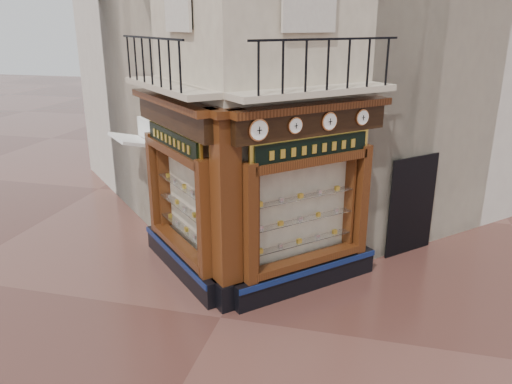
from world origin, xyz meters
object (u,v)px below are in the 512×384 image
(signboard_left, at_px, (173,140))
(clock_d, at_px, (362,117))
(clock_c, at_px, (329,121))
(signboard_right, at_px, (312,148))
(awning, at_px, (139,238))
(clock_b, at_px, (295,125))
(corner_pilaster, at_px, (226,215))
(clock_a, at_px, (259,130))

(signboard_left, bearing_deg, clock_d, -124.15)
(clock_c, bearing_deg, signboard_right, 159.63)
(signboard_right, bearing_deg, clock_d, -5.53)
(awning, height_order, signboard_right, signboard_right)
(awning, bearing_deg, clock_b, -159.17)
(clock_d, xyz_separation_m, signboard_right, (-0.89, -0.73, -0.52))
(corner_pilaster, bearing_deg, clock_a, -43.19)
(awning, height_order, signboard_left, signboard_left)
(signboard_left, height_order, signboard_right, signboard_right)
(corner_pilaster, distance_m, clock_b, 2.13)
(clock_d, distance_m, signboard_left, 3.91)
(signboard_left, bearing_deg, awning, 4.34)
(clock_c, bearing_deg, corner_pilaster, 168.22)
(clock_d, bearing_deg, corner_pilaster, 171.60)
(clock_a, xyz_separation_m, clock_b, (0.56, 0.56, 0.00))
(clock_b, height_order, clock_c, clock_c)
(awning, xyz_separation_m, signboard_right, (4.76, -1.58, 3.10))
(clock_a, bearing_deg, clock_c, 0.00)
(clock_a, distance_m, clock_c, 1.59)
(clock_c, bearing_deg, clock_a, -180.00)
(clock_b, distance_m, clock_c, 0.80)
(awning, bearing_deg, clock_c, -150.98)
(clock_c, distance_m, awning, 6.38)
(signboard_left, bearing_deg, clock_a, -160.49)
(corner_pilaster, height_order, clock_c, corner_pilaster)
(clock_b, relative_size, clock_c, 0.86)
(clock_b, xyz_separation_m, awning, (-4.48, 2.01, -3.62))
(clock_b, bearing_deg, signboard_left, 125.70)
(clock_a, relative_size, awning, 0.31)
(clock_a, distance_m, signboard_left, 2.37)
(clock_b, xyz_separation_m, clock_c, (0.57, 0.57, -0.00))
(clock_b, relative_size, signboard_left, 0.16)
(awning, bearing_deg, corner_pilaster, -173.16)
(clock_a, height_order, signboard_left, clock_a)
(signboard_right, bearing_deg, awning, 116.65)
(corner_pilaster, xyz_separation_m, clock_b, (1.18, 0.58, 1.67))
(clock_c, distance_m, clock_d, 0.85)
(clock_d, bearing_deg, signboard_right, 174.47)
(clock_b, bearing_deg, clock_a, -180.00)
(clock_c, height_order, clock_d, clock_c)
(clock_a, distance_m, clock_d, 2.44)
(corner_pilaster, relative_size, signboard_right, 1.94)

